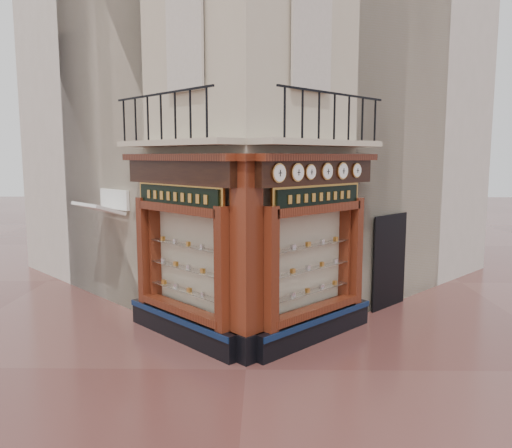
{
  "coord_description": "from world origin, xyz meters",
  "views": [
    {
      "loc": [
        0.32,
        -8.8,
        3.92
      ],
      "look_at": [
        0.16,
        2.0,
        2.46
      ],
      "focal_mm": 35.0,
      "sensor_mm": 36.0,
      "label": 1
    }
  ],
  "objects_px": {
    "signboard_left": "(178,196)",
    "clock_e": "(342,171)",
    "clock_a": "(279,173)",
    "clock_d": "(327,171)",
    "clock_c": "(310,172)",
    "awning": "(103,309)",
    "signboard_right": "(319,197)",
    "corner_pilaster": "(247,261)",
    "clock_f": "(356,170)",
    "clock_b": "(297,172)"
  },
  "relations": [
    {
      "from": "signboard_right",
      "to": "clock_a",
      "type": "bearing_deg",
      "value": -175.21
    },
    {
      "from": "corner_pilaster",
      "to": "signboard_right",
      "type": "distance_m",
      "value": 2.12
    },
    {
      "from": "corner_pilaster",
      "to": "signboard_right",
      "type": "relative_size",
      "value": 1.99
    },
    {
      "from": "signboard_left",
      "to": "signboard_right",
      "type": "distance_m",
      "value": 2.92
    },
    {
      "from": "corner_pilaster",
      "to": "clock_d",
      "type": "bearing_deg",
      "value": -12.82
    },
    {
      "from": "clock_c",
      "to": "clock_f",
      "type": "bearing_deg",
      "value": 0.0
    },
    {
      "from": "clock_b",
      "to": "signboard_left",
      "type": "height_order",
      "value": "clock_b"
    },
    {
      "from": "corner_pilaster",
      "to": "clock_a",
      "type": "distance_m",
      "value": 1.78
    },
    {
      "from": "clock_d",
      "to": "awning",
      "type": "distance_m",
      "value": 6.9
    },
    {
      "from": "clock_f",
      "to": "signboard_left",
      "type": "distance_m",
      "value": 3.94
    },
    {
      "from": "clock_a",
      "to": "signboard_left",
      "type": "xyz_separation_m",
      "value": [
        -2.07,
        1.01,
        -0.52
      ]
    },
    {
      "from": "clock_e",
      "to": "signboard_right",
      "type": "relative_size",
      "value": 0.18
    },
    {
      "from": "clock_a",
      "to": "clock_d",
      "type": "distance_m",
      "value": 1.45
    },
    {
      "from": "clock_e",
      "to": "awning",
      "type": "relative_size",
      "value": 0.27
    },
    {
      "from": "clock_b",
      "to": "signboard_right",
      "type": "distance_m",
      "value": 0.96
    },
    {
      "from": "corner_pilaster",
      "to": "clock_d",
      "type": "height_order",
      "value": "corner_pilaster"
    },
    {
      "from": "clock_c",
      "to": "awning",
      "type": "bearing_deg",
      "value": 108.95
    },
    {
      "from": "clock_f",
      "to": "clock_e",
      "type": "bearing_deg",
      "value": -180.0
    },
    {
      "from": "corner_pilaster",
      "to": "signboard_left",
      "type": "height_order",
      "value": "corner_pilaster"
    },
    {
      "from": "clock_c",
      "to": "clock_e",
      "type": "distance_m",
      "value": 1.06
    },
    {
      "from": "signboard_left",
      "to": "clock_e",
      "type": "bearing_deg",
      "value": -128.65
    },
    {
      "from": "clock_e",
      "to": "signboard_left",
      "type": "relative_size",
      "value": 0.17
    },
    {
      "from": "clock_a",
      "to": "clock_f",
      "type": "bearing_deg",
      "value": 0.0
    },
    {
      "from": "clock_c",
      "to": "awning",
      "type": "height_order",
      "value": "clock_c"
    },
    {
      "from": "clock_d",
      "to": "clock_f",
      "type": "bearing_deg",
      "value": 0.0
    },
    {
      "from": "clock_f",
      "to": "clock_d",
      "type": "bearing_deg",
      "value": -180.0
    },
    {
      "from": "clock_d",
      "to": "clock_e",
      "type": "height_order",
      "value": "clock_e"
    },
    {
      "from": "clock_f",
      "to": "signboard_right",
      "type": "relative_size",
      "value": 0.16
    },
    {
      "from": "clock_a",
      "to": "awning",
      "type": "xyz_separation_m",
      "value": [
        -4.45,
        3.14,
        -3.62
      ]
    },
    {
      "from": "clock_e",
      "to": "clock_f",
      "type": "bearing_deg",
      "value": 0.0
    },
    {
      "from": "clock_f",
      "to": "signboard_left",
      "type": "relative_size",
      "value": 0.15
    },
    {
      "from": "clock_e",
      "to": "awning",
      "type": "bearing_deg",
      "value": 118.44
    },
    {
      "from": "clock_c",
      "to": "awning",
      "type": "xyz_separation_m",
      "value": [
        -5.1,
        2.49,
        -3.62
      ]
    },
    {
      "from": "clock_c",
      "to": "clock_a",
      "type": "bearing_deg",
      "value": 180.0
    },
    {
      "from": "corner_pilaster",
      "to": "clock_b",
      "type": "height_order",
      "value": "corner_pilaster"
    },
    {
      "from": "corner_pilaster",
      "to": "clock_a",
      "type": "height_order",
      "value": "corner_pilaster"
    },
    {
      "from": "signboard_left",
      "to": "signboard_right",
      "type": "height_order",
      "value": "signboard_left"
    },
    {
      "from": "signboard_left",
      "to": "signboard_right",
      "type": "bearing_deg",
      "value": -135.0
    },
    {
      "from": "clock_a",
      "to": "clock_c",
      "type": "relative_size",
      "value": 1.18
    },
    {
      "from": "clock_d",
      "to": "signboard_left",
      "type": "xyz_separation_m",
      "value": [
        -3.09,
        -0.01,
        -0.52
      ]
    },
    {
      "from": "clock_b",
      "to": "awning",
      "type": "distance_m",
      "value": 6.63
    },
    {
      "from": "clock_a",
      "to": "clock_b",
      "type": "distance_m",
      "value": 0.52
    },
    {
      "from": "clock_d",
      "to": "awning",
      "type": "xyz_separation_m",
      "value": [
        -5.47,
        2.11,
        -3.62
      ]
    },
    {
      "from": "clock_d",
      "to": "signboard_right",
      "type": "bearing_deg",
      "value": 138.75
    },
    {
      "from": "clock_c",
      "to": "clock_f",
      "type": "xyz_separation_m",
      "value": [
        1.12,
        1.12,
        -0.0
      ]
    },
    {
      "from": "clock_c",
      "to": "clock_d",
      "type": "bearing_deg",
      "value": 0.0
    },
    {
      "from": "corner_pilaster",
      "to": "awning",
      "type": "relative_size",
      "value": 2.92
    },
    {
      "from": "clock_e",
      "to": "awning",
      "type": "distance_m",
      "value": 7.1
    },
    {
      "from": "clock_d",
      "to": "signboard_right",
      "type": "distance_m",
      "value": 0.55
    },
    {
      "from": "clock_b",
      "to": "signboard_right",
      "type": "relative_size",
      "value": 0.18
    }
  ]
}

